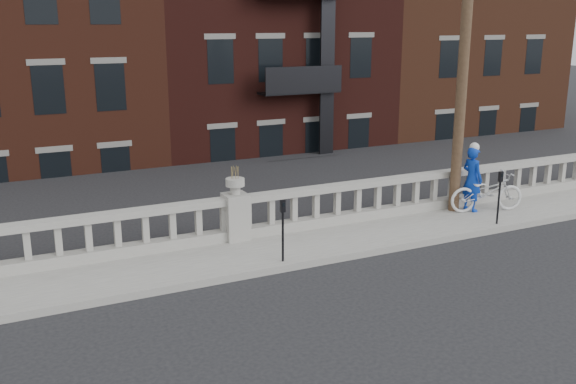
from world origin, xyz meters
name	(u,v)px	position (x,y,z in m)	size (l,w,h in m)	color
ground	(315,310)	(0.00, 0.00, 0.00)	(120.00, 120.00, 0.00)	black
sidewalk	(252,254)	(0.00, 3.00, 0.07)	(32.00, 2.20, 0.15)	gray
balustrade	(236,219)	(0.00, 3.95, 0.64)	(28.00, 0.34, 1.03)	gray
planter_pedestal	(236,211)	(0.00, 3.95, 0.83)	(0.55, 0.55, 1.76)	gray
lower_level	(103,74)	(0.56, 23.04, 2.63)	(80.00, 44.00, 20.80)	#605E59
utility_pole	(467,17)	(6.20, 3.60, 5.24)	(1.60, 0.28, 10.00)	#422D1E
parking_meter_c	(283,224)	(0.36, 2.15, 1.00)	(0.10, 0.09, 1.36)	black
parking_meter_d	(499,192)	(6.39, 2.15, 1.00)	(0.10, 0.09, 1.36)	black
bicycle	(487,192)	(6.92, 3.14, 0.69)	(0.71, 2.04, 1.07)	silver
cyclist	(472,179)	(6.59, 3.38, 1.03)	(0.64, 0.42, 1.76)	#0B31A9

